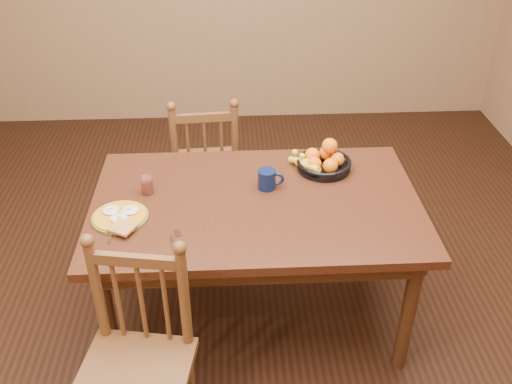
{
  "coord_description": "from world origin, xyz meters",
  "views": [
    {
      "loc": [
        -0.12,
        -2.29,
        2.31
      ],
      "look_at": [
        0.0,
        0.0,
        0.8
      ],
      "focal_mm": 40.0,
      "sensor_mm": 36.0,
      "label": 1
    }
  ],
  "objects_px": {
    "chair_near": "(137,364)",
    "breakfast_plate": "(120,217)",
    "fruit_bowl": "(323,161)",
    "dining_table": "(256,215)",
    "coffee_mug": "(268,179)",
    "chair_far": "(206,167)"
  },
  "relations": [
    {
      "from": "coffee_mug",
      "to": "fruit_bowl",
      "type": "relative_size",
      "value": 0.41
    },
    {
      "from": "dining_table",
      "to": "chair_far",
      "type": "xyz_separation_m",
      "value": [
        -0.28,
        0.82,
        -0.2
      ]
    },
    {
      "from": "dining_table",
      "to": "coffee_mug",
      "type": "relative_size",
      "value": 11.97
    },
    {
      "from": "chair_near",
      "to": "dining_table",
      "type": "bearing_deg",
      "value": 64.45
    },
    {
      "from": "chair_near",
      "to": "breakfast_plate",
      "type": "xyz_separation_m",
      "value": [
        -0.12,
        0.61,
        0.29
      ]
    },
    {
      "from": "dining_table",
      "to": "breakfast_plate",
      "type": "relative_size",
      "value": 5.23
    },
    {
      "from": "chair_far",
      "to": "chair_near",
      "type": "bearing_deg",
      "value": 77.13
    },
    {
      "from": "chair_far",
      "to": "coffee_mug",
      "type": "height_order",
      "value": "chair_far"
    },
    {
      "from": "chair_near",
      "to": "breakfast_plate",
      "type": "distance_m",
      "value": 0.69
    },
    {
      "from": "chair_far",
      "to": "breakfast_plate",
      "type": "distance_m",
      "value": 1.04
    },
    {
      "from": "chair_far",
      "to": "fruit_bowl",
      "type": "bearing_deg",
      "value": 136.48
    },
    {
      "from": "chair_far",
      "to": "dining_table",
      "type": "bearing_deg",
      "value": 104.79
    },
    {
      "from": "chair_far",
      "to": "breakfast_plate",
      "type": "bearing_deg",
      "value": 64.93
    },
    {
      "from": "breakfast_plate",
      "to": "coffee_mug",
      "type": "distance_m",
      "value": 0.74
    },
    {
      "from": "chair_near",
      "to": "fruit_bowl",
      "type": "xyz_separation_m",
      "value": [
        0.89,
        1.01,
        0.33
      ]
    },
    {
      "from": "dining_table",
      "to": "chair_far",
      "type": "relative_size",
      "value": 1.67
    },
    {
      "from": "dining_table",
      "to": "chair_near",
      "type": "bearing_deg",
      "value": -125.38
    },
    {
      "from": "chair_near",
      "to": "coffee_mug",
      "type": "xyz_separation_m",
      "value": [
        0.59,
        0.85,
        0.33
      ]
    },
    {
      "from": "dining_table",
      "to": "fruit_bowl",
      "type": "distance_m",
      "value": 0.48
    },
    {
      "from": "fruit_bowl",
      "to": "breakfast_plate",
      "type": "bearing_deg",
      "value": -158.33
    },
    {
      "from": "dining_table",
      "to": "coffee_mug",
      "type": "bearing_deg",
      "value": 60.23
    },
    {
      "from": "chair_near",
      "to": "breakfast_plate",
      "type": "relative_size",
      "value": 3.16
    }
  ]
}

